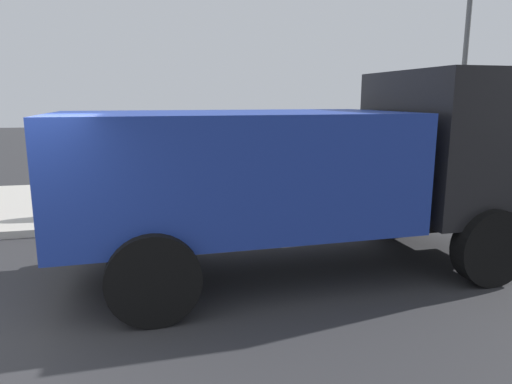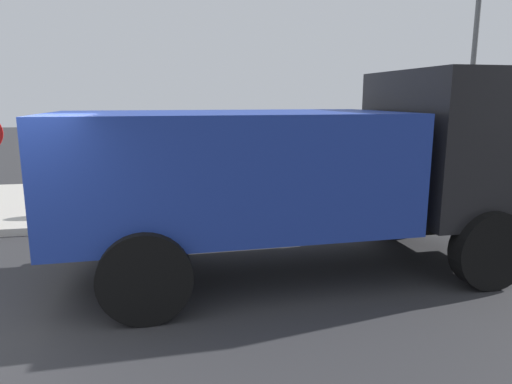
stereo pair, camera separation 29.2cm
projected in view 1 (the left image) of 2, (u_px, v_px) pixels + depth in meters
sidewalk_curb at (75, 204)px, 11.17m from camera, size 36.00×5.00×0.15m
fire_hydrant at (105, 190)px, 10.09m from camera, size 0.25×0.57×0.87m
loose_tire at (112, 183)px, 9.84m from camera, size 1.36×0.75×1.31m
dump_truck_blue at (317, 165)px, 6.88m from camera, size 7.07×2.96×3.00m
street_light_pole at (462, 90)px, 11.05m from camera, size 0.12×0.12×5.24m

